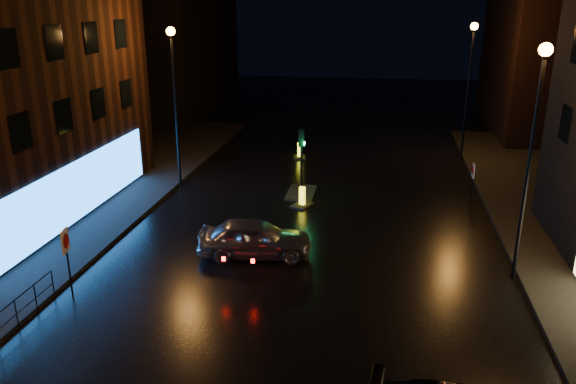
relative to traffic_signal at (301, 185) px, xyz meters
name	(u,v)px	position (x,y,z in m)	size (l,w,h in m)	color
ground	(271,354)	(1.20, -14.00, -0.50)	(120.00, 120.00, 0.00)	black
pavement_left	(7,219)	(-12.80, -6.00, -0.43)	(12.00, 44.00, 0.15)	black
building_far_left	(169,31)	(-14.80, 21.00, 6.50)	(8.00, 16.00, 14.00)	black
building_far_right	(553,51)	(16.20, 18.00, 5.50)	(8.00, 14.00, 12.00)	black
street_lamp_lfar	(174,84)	(-6.60, 0.00, 5.06)	(0.44, 0.44, 8.37)	black
street_lamp_rnear	(534,129)	(9.00, -8.00, 5.06)	(0.44, 0.44, 8.37)	black
street_lamp_rfar	(470,71)	(9.00, 8.00, 5.06)	(0.44, 0.44, 8.37)	black
traffic_signal	(301,185)	(0.00, 0.00, 0.00)	(1.40, 2.40, 3.45)	black
silver_hatchback	(255,238)	(-0.70, -7.68, 0.25)	(1.79, 4.44, 1.51)	#B4B6BC
bollard_near	(302,202)	(0.32, -1.80, -0.28)	(1.15, 1.34, 0.99)	black
bollard_far	(299,155)	(-1.13, 6.94, -0.29)	(0.93, 1.24, 0.98)	black
road_sign_left	(66,247)	(-6.22, -11.84, 1.33)	(0.17, 0.59, 2.45)	black
road_sign_right	(473,174)	(8.49, -0.24, 1.09)	(0.07, 0.51, 2.12)	black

